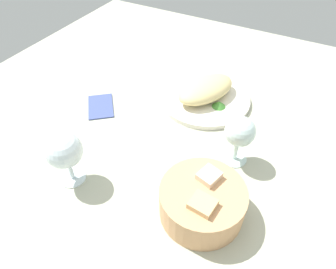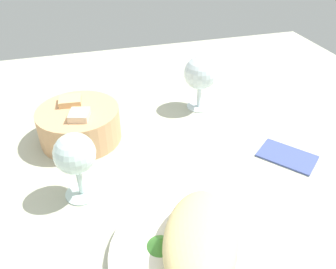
% 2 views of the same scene
% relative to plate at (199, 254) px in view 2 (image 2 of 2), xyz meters
% --- Properties ---
extents(ground_plane, '(1.40, 1.40, 0.02)m').
position_rel_plate_xyz_m(ground_plane, '(0.16, -0.01, -0.02)').
color(ground_plane, '#ADB098').
extents(plate, '(0.27, 0.27, 0.01)m').
position_rel_plate_xyz_m(plate, '(0.00, 0.00, 0.00)').
color(plate, silver).
rests_on(plate, ground_plane).
extents(omelette, '(0.21, 0.17, 0.05)m').
position_rel_plate_xyz_m(omelette, '(-0.00, 0.00, 0.03)').
color(omelette, '#E0C884').
rests_on(omelette, plate).
extents(lettuce_garnish, '(0.04, 0.04, 0.02)m').
position_rel_plate_xyz_m(lettuce_garnish, '(0.02, 0.05, 0.02)').
color(lettuce_garnish, '#428932').
rests_on(lettuce_garnish, plate).
extents(bread_basket, '(0.17, 0.17, 0.09)m').
position_rel_plate_xyz_m(bread_basket, '(0.35, 0.14, 0.03)').
color(bread_basket, tan).
rests_on(bread_basket, ground_plane).
extents(wine_glass_near, '(0.08, 0.08, 0.13)m').
position_rel_plate_xyz_m(wine_glass_near, '(0.41, -0.15, 0.08)').
color(wine_glass_near, silver).
rests_on(wine_glass_near, ground_plane).
extents(wine_glass_far, '(0.07, 0.07, 0.13)m').
position_rel_plate_xyz_m(wine_glass_far, '(0.18, 0.16, 0.08)').
color(wine_glass_far, silver).
rests_on(wine_glass_far, ground_plane).
extents(folded_napkin, '(0.13, 0.12, 0.01)m').
position_rel_plate_xyz_m(folded_napkin, '(0.17, -0.25, -0.00)').
color(folded_napkin, '#425193').
rests_on(folded_napkin, ground_plane).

